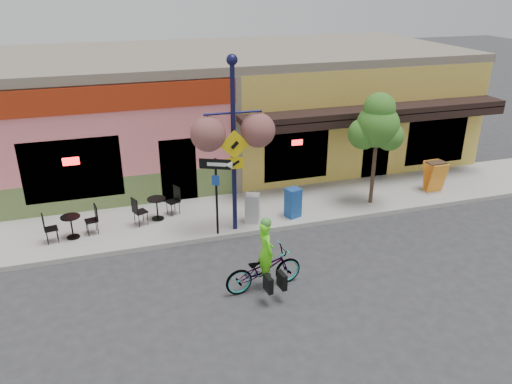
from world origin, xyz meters
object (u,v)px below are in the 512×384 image
cyclist_rider (266,260)px  newspaper_box_grey (252,208)px  bicycle (264,269)px  street_tree (375,149)px  lamp_post (234,147)px  newspaper_box_blue (293,203)px  building (234,106)px  one_way_sign (217,197)px

cyclist_rider → newspaper_box_grey: size_ratio=1.73×
bicycle → street_tree: bearing=-61.0°
lamp_post → newspaper_box_blue: (1.96, 0.26, -2.10)m
building → lamp_post: 6.94m
newspaper_box_blue → street_tree: street_tree is taller
cyclist_rider → one_way_sign: size_ratio=0.67×
bicycle → building: bearing=-17.2°
building → one_way_sign: (-2.34, -6.85, -0.92)m
lamp_post → newspaper_box_grey: lamp_post is taller
building → street_tree: 6.93m
bicycle → one_way_sign: one_way_sign is taller
street_tree → one_way_sign: bearing=-173.2°
bicycle → cyclist_rider: (0.05, 0.00, 0.26)m
one_way_sign → newspaper_box_grey: one_way_sign is taller
cyclist_rider → lamp_post: bearing=-7.0°
bicycle → newspaper_box_blue: (2.04, 3.27, 0.10)m
cyclist_rider → newspaper_box_grey: bearing=-17.7°
lamp_post → street_tree: 4.92m
cyclist_rider → newspaper_box_grey: 3.38m
newspaper_box_blue → newspaper_box_grey: bearing=160.0°
building → cyclist_rider: (-1.80, -9.70, -1.47)m
bicycle → newspaper_box_blue: newspaper_box_blue is taller
newspaper_box_grey → street_tree: (4.21, 0.18, 1.43)m
bicycle → lamp_post: bearing=-7.9°
lamp_post → one_way_sign: bearing=-162.7°
building → bicycle: 10.03m
building → newspaper_box_grey: (-1.14, -6.39, -1.65)m
newspaper_box_blue → bicycle: bearing=-140.0°
bicycle → cyclist_rider: cyclist_rider is taller
bicycle → newspaper_box_grey: newspaper_box_grey is taller
bicycle → one_way_sign: size_ratio=0.85×
building → lamp_post: bearing=-104.8°
cyclist_rider → street_tree: (4.88, 3.50, 1.25)m
newspaper_box_grey → newspaper_box_blue: bearing=22.4°
cyclist_rider → one_way_sign: bearing=4.4°
building → newspaper_box_blue: building is taller
cyclist_rider → newspaper_box_grey: cyclist_rider is taller
street_tree → bicycle: bearing=-144.6°
building → newspaper_box_grey: building is taller
bicycle → lamp_post: 3.73m
bicycle → lamp_post: lamp_post is taller
lamp_post → newspaper_box_blue: 2.88m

